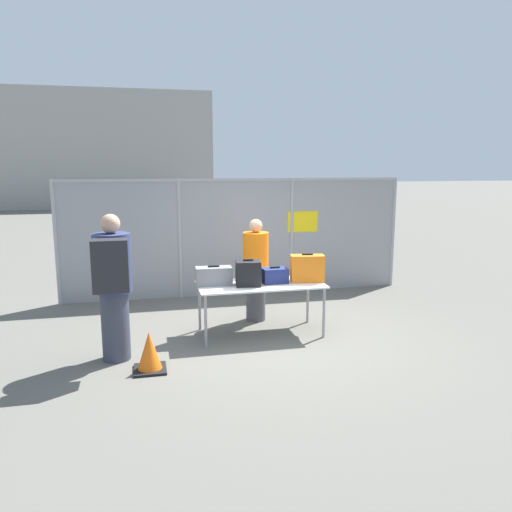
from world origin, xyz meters
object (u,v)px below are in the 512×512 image
object	(u,v)px
traveler_hooded	(113,282)
suitcase_black	(248,273)
suitcase_orange	(307,268)
security_worker_near	(256,269)
utility_trailer	(244,253)
traffic_cone	(149,353)
suitcase_grey	(214,276)
suitcase_navy	(275,275)
inspection_table	(260,287)

from	to	relation	value
traveler_hooded	suitcase_black	bearing A→B (deg)	30.72
suitcase_orange	security_worker_near	xyz separation A→B (m)	(-0.62, 0.68, -0.11)
utility_trailer	traffic_cone	distance (m)	5.99
utility_trailer	traffic_cone	world-z (taller)	utility_trailer
security_worker_near	suitcase_grey	bearing A→B (deg)	36.90
security_worker_near	utility_trailer	distance (m)	3.93
suitcase_orange	suitcase_black	bearing A→B (deg)	-177.99
suitcase_navy	suitcase_grey	bearing A→B (deg)	175.78
traveler_hooded	utility_trailer	world-z (taller)	traveler_hooded
inspection_table	utility_trailer	size ratio (longest dim) A/B	0.44
suitcase_grey	suitcase_black	world-z (taller)	suitcase_black
suitcase_navy	traffic_cone	bearing A→B (deg)	-151.06
suitcase_grey	suitcase_orange	xyz separation A→B (m)	(1.37, -0.09, 0.07)
suitcase_orange	traffic_cone	bearing A→B (deg)	-156.92
suitcase_grey	suitcase_navy	xyz separation A→B (m)	(0.88, -0.07, -0.02)
suitcase_orange	utility_trailer	xyz separation A→B (m)	(-0.02, 4.55, -0.55)
suitcase_orange	security_worker_near	bearing A→B (deg)	132.07
security_worker_near	suitcase_navy	bearing A→B (deg)	100.00
suitcase_orange	suitcase_navy	bearing A→B (deg)	176.99
suitcase_grey	security_worker_near	bearing A→B (deg)	38.37
traffic_cone	utility_trailer	bearing A→B (deg)	67.48
suitcase_grey	traffic_cone	size ratio (longest dim) A/B	1.08
inspection_table	suitcase_orange	xyz separation A→B (m)	(0.70, -0.02, 0.25)
suitcase_orange	traffic_cone	world-z (taller)	suitcase_orange
suitcase_grey	suitcase_navy	size ratio (longest dim) A/B	1.41
suitcase_black	traffic_cone	world-z (taller)	suitcase_black
suitcase_navy	traffic_cone	size ratio (longest dim) A/B	0.77
inspection_table	traffic_cone	size ratio (longest dim) A/B	3.76
traveler_hooded	utility_trailer	size ratio (longest dim) A/B	0.46
inspection_table	traffic_cone	world-z (taller)	inspection_table
suitcase_navy	utility_trailer	size ratio (longest dim) A/B	0.09
suitcase_black	traveler_hooded	size ratio (longest dim) A/B	0.21
traveler_hooded	utility_trailer	xyz separation A→B (m)	(2.70, 5.12, -0.63)
suitcase_orange	suitcase_grey	bearing A→B (deg)	176.21
utility_trailer	traveler_hooded	bearing A→B (deg)	-117.75
traveler_hooded	utility_trailer	bearing A→B (deg)	76.24
suitcase_orange	security_worker_near	world-z (taller)	security_worker_near
suitcase_navy	traveler_hooded	size ratio (longest dim) A/B	0.20
inspection_table	suitcase_navy	bearing A→B (deg)	1.44
utility_trailer	traffic_cone	bearing A→B (deg)	-112.52
traveler_hooded	traffic_cone	size ratio (longest dim) A/B	3.85
inspection_table	utility_trailer	distance (m)	4.59
suitcase_grey	traveler_hooded	size ratio (longest dim) A/B	0.28
security_worker_near	utility_trailer	size ratio (longest dim) A/B	0.40
suitcase_grey	suitcase_navy	world-z (taller)	suitcase_grey
traffic_cone	suitcase_black	bearing A→B (deg)	33.91
suitcase_orange	traveler_hooded	size ratio (longest dim) A/B	0.28
suitcase_grey	security_worker_near	distance (m)	0.96
inspection_table	suitcase_orange	distance (m)	0.74
suitcase_orange	traffic_cone	size ratio (longest dim) A/B	1.07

